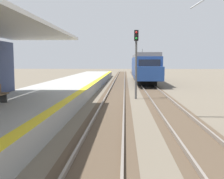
{
  "coord_description": "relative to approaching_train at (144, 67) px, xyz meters",
  "views": [
    {
      "loc": [
        2.68,
        1.08,
        2.85
      ],
      "look_at": [
        2.33,
        8.39,
        2.1
      ],
      "focal_mm": 43.91,
      "sensor_mm": 36.0,
      "label": 1
    }
  ],
  "objects": [
    {
      "name": "approaching_train",
      "position": [
        0.0,
        0.0,
        0.0
      ],
      "size": [
        2.93,
        19.6,
        4.76
      ],
      "color": "navy",
      "rests_on": "ground"
    },
    {
      "name": "track_pair_middle",
      "position": [
        -0.0,
        -19.27,
        -2.13
      ],
      "size": [
        2.34,
        120.0,
        0.16
      ],
      "color": "#4C3D2D",
      "rests_on": "ground"
    },
    {
      "name": "station_platform",
      "position": [
        -7.8,
        -23.27,
        -1.73
      ],
      "size": [
        5.0,
        80.0,
        0.91
      ],
      "color": "#999993",
      "rests_on": "ground"
    },
    {
      "name": "track_pair_nearest_platform",
      "position": [
        -3.4,
        -19.27,
        -2.13
      ],
      "size": [
        2.34,
        120.0,
        0.16
      ],
      "color": "#4C3D2D",
      "rests_on": "ground"
    },
    {
      "name": "rail_signal_post",
      "position": [
        -1.79,
        -17.31,
        1.02
      ],
      "size": [
        0.32,
        0.34,
        5.2
      ],
      "color": "#4C4C4C",
      "rests_on": "ground"
    }
  ]
}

